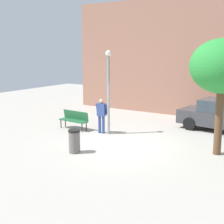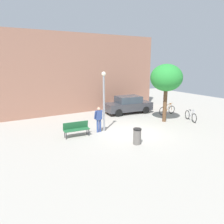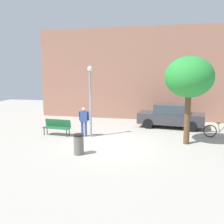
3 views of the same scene
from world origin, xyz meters
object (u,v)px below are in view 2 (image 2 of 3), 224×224
Objects in this scene: lamppost at (104,96)px; parked_car_charcoal at (128,105)px; person_by_lamppost at (99,118)px; bicycle_silver at (191,116)px; trash_bin at (137,136)px; plaza_tree at (166,78)px; park_bench at (76,128)px; bicycle_orange at (167,110)px.

parked_car_charcoal is (4.41, 3.50, -1.61)m from lamppost.
person_by_lamppost reaches higher than bicycle_silver.
parked_car_charcoal is 4.75× the size of trash_bin.
person_by_lamppost is 6.07m from plaza_tree.
person_by_lamppost is 3.22m from trash_bin.
plaza_tree is 6.23m from trash_bin.
plaza_tree is at bearing 30.47° from trash_bin.
trash_bin is at bearing -75.06° from person_by_lamppost.
lamppost is 3.66m from trash_bin.
person_by_lamppost is at bearing 171.00° from bicycle_silver.
bicycle_silver is (7.11, -1.20, -2.01)m from lamppost.
park_bench is at bearing 178.39° from plaza_tree.
park_bench is (-2.01, -0.08, -1.84)m from lamppost.
plaza_tree reaches higher than person_by_lamppost.
bicycle_orange is at bearing 33.62° from trash_bin.
bicycle_orange is 8.04m from trash_bin.
bicycle_silver is at bearing -9.58° from lamppost.
park_bench is 0.96× the size of bicycle_silver.
lamppost reaches higher than park_bench.
lamppost is at bearing -141.54° from parked_car_charcoal.
person_by_lamppost is (-0.40, -0.01, -1.42)m from lamppost.
parked_car_charcoal is (-2.71, 2.13, 0.39)m from bicycle_orange.
bicycle_orange is at bearing -38.25° from parked_car_charcoal.
lamppost reaches higher than trash_bin.
person_by_lamppost is 7.63m from bicycle_silver.
park_bench is 1.77× the size of trash_bin.
lamppost is 1.48m from person_by_lamppost.
lamppost is 2.32× the size of bicycle_silver.
bicycle_orange reaches higher than park_bench.
park_bench reaches higher than trash_bin.
person_by_lamppost is at bearing 104.94° from trash_bin.
lamppost reaches higher than person_by_lamppost.
lamppost reaches higher than parked_car_charcoal.
bicycle_orange is at bearing 89.85° from bicycle_silver.
bicycle_orange is at bearing 10.41° from person_by_lamppost.
parked_car_charcoal is at bearing 29.17° from park_bench.
trash_bin is (2.43, -3.00, -0.08)m from park_bench.
bicycle_orange is at bearing 40.48° from plaza_tree.
lamppost is 0.90× the size of parked_car_charcoal.
bicycle_silver is 1.84× the size of trash_bin.
trash_bin is (-4.76, -2.80, -2.88)m from plaza_tree.
lamppost is 2.73m from park_bench.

